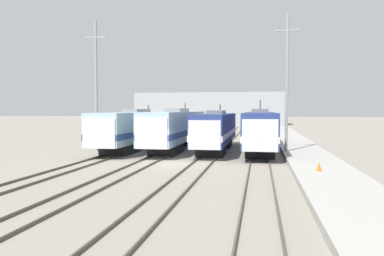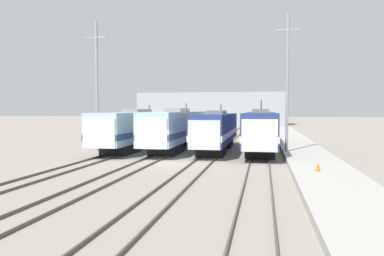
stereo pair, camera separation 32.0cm
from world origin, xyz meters
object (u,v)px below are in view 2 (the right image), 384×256
Objects in this scene: locomotive_far_right at (261,129)px; traffic_cone at (318,167)px; catenary_tower_right at (287,82)px; locomotive_far_left at (136,128)px; locomotive_center_left at (177,128)px; locomotive_center_right at (216,130)px; catenary_tower_left at (97,84)px.

locomotive_far_right is 36.03× the size of traffic_cone.
locomotive_far_right is 1.55× the size of catenary_tower_right.
traffic_cone is (16.53, -14.09, -1.50)m from locomotive_far_left.
catenary_tower_right reaches higher than locomotive_center_left.
locomotive_far_left is at bearing 139.56° from traffic_cone.
locomotive_far_right reaches higher than traffic_cone.
catenary_tower_left is at bearing -169.38° from locomotive_center_right.
catenary_tower_right is at bearing -17.70° from locomotive_center_left.
locomotive_center_right is at bearing 120.89° from traffic_cone.
locomotive_far_left reaches higher than traffic_cone.
locomotive_center_left is 35.65× the size of traffic_cone.
catenary_tower_right is (2.34, -3.31, 4.48)m from locomotive_far_right.
locomotive_far_right is at bearing -1.33° from locomotive_center_left.
locomotive_center_right is at bearing 161.95° from catenary_tower_right.
catenary_tower_right reaches higher than locomotive_center_right.
traffic_cone is (3.56, -14.31, -1.50)m from locomotive_far_right.
catenary_tower_left is at bearing -133.58° from locomotive_far_left.
locomotive_far_left is 1.51× the size of catenary_tower_left.
traffic_cone is (1.22, -11.00, -5.98)m from catenary_tower_right.
locomotive_center_left is at bearing 162.84° from locomotive_center_right.
catenary_tower_right is at bearing -18.05° from locomotive_center_right.
locomotive_far_left is 12.97m from locomotive_far_right.
locomotive_far_right is 14.82m from traffic_cone.
catenary_tower_right is at bearing -11.38° from locomotive_far_left.
locomotive_center_right reaches higher than traffic_cone.
locomotive_far_right is 1.55× the size of catenary_tower_left.
locomotive_far_left is at bearing -174.40° from locomotive_center_left.
locomotive_center_left is at bearing 178.67° from locomotive_far_right.
traffic_cone is at bearing -59.11° from locomotive_center_right.
locomotive_center_left is 8.65m from locomotive_far_right.
locomotive_far_left is 21.77m from traffic_cone.
locomotive_far_left is 6.18m from catenary_tower_left.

